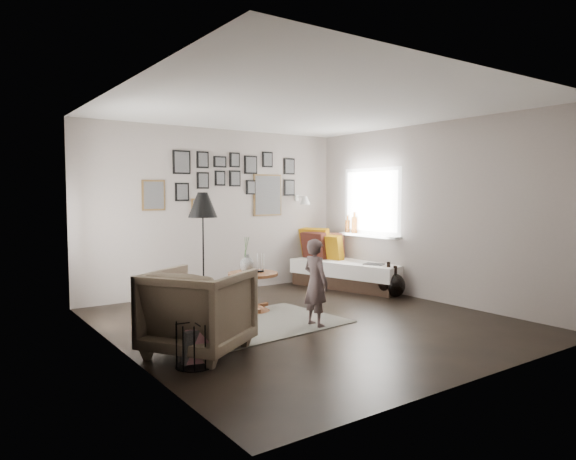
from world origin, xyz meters
TOP-DOWN VIEW (x-y plane):
  - ground at (0.00, 0.00)m, footprint 4.80×4.80m
  - wall_back at (0.00, 2.40)m, footprint 4.50×0.00m
  - wall_front at (0.00, -2.40)m, footprint 4.50×0.00m
  - wall_left at (-2.25, 0.00)m, footprint 0.00×4.80m
  - wall_right at (2.25, 0.00)m, footprint 0.00×4.80m
  - ceiling at (0.00, 0.00)m, footprint 4.80×4.80m
  - door_left at (-2.23, 1.20)m, footprint 0.00×2.14m
  - window_right at (2.18, 1.34)m, footprint 0.15×1.32m
  - gallery_wall at (0.29, 2.38)m, footprint 2.74×0.03m
  - wall_sconce at (1.55, 2.13)m, footprint 0.18×0.36m
  - rug at (-0.58, 0.23)m, footprint 2.11×1.56m
  - pedestal_table at (-0.27, 0.86)m, footprint 0.67×0.67m
  - vase at (-0.35, 0.88)m, footprint 0.19×0.19m
  - candles at (-0.16, 0.86)m, footprint 0.11×0.11m
  - daybed at (2.00, 1.54)m, footprint 1.32×2.12m
  - magazine_on_daybed at (2.00, 0.89)m, footprint 0.32×0.36m
  - armchair at (-1.64, -0.37)m, footprint 1.26×1.25m
  - armchair_cushion at (-1.61, -0.32)m, footprint 0.53×0.53m
  - floor_lamp at (-0.93, 0.99)m, footprint 0.37×0.37m
  - magazine_basket at (-1.85, -0.72)m, footprint 0.36×0.36m
  - demijohn_large at (1.98, 0.56)m, footprint 0.35×0.35m
  - demijohn_small at (2.00, 0.44)m, footprint 0.31×0.31m
  - child at (-0.06, -0.23)m, footprint 0.26×0.39m

SIDE VIEW (x-z plane):
  - ground at x=0.00m, z-range 0.00..0.00m
  - rug at x=-0.58m, z-range 0.00..0.01m
  - demijohn_small at x=2.00m, z-range -0.06..0.42m
  - magazine_basket at x=-1.85m, z-range 0.00..0.41m
  - demijohn_large at x=1.98m, z-range -0.06..0.47m
  - pedestal_table at x=-0.27m, z-range -0.02..0.50m
  - daybed at x=2.00m, z-range -0.19..0.78m
  - armchair at x=-1.64m, z-range 0.00..0.84m
  - magazine_on_daybed at x=2.00m, z-range 0.45..0.46m
  - armchair_cushion at x=-1.61m, z-range 0.39..0.57m
  - child at x=-0.06m, z-range 0.00..1.04m
  - candles at x=-0.16m, z-range 0.52..0.77m
  - vase at x=-0.35m, z-range 0.43..0.91m
  - window_right at x=2.18m, z-range 0.28..1.58m
  - door_left at x=-2.23m, z-range -0.02..2.12m
  - wall_back at x=0.00m, z-range -0.95..3.55m
  - wall_front at x=0.00m, z-range -0.95..3.55m
  - wall_left at x=-2.25m, z-range -1.10..3.70m
  - wall_right at x=2.25m, z-range -1.10..3.70m
  - floor_lamp at x=-0.93m, z-range 0.58..2.16m
  - wall_sconce at x=1.55m, z-range 1.38..1.54m
  - gallery_wall at x=0.29m, z-range 1.20..2.28m
  - ceiling at x=0.00m, z-range 2.60..2.60m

